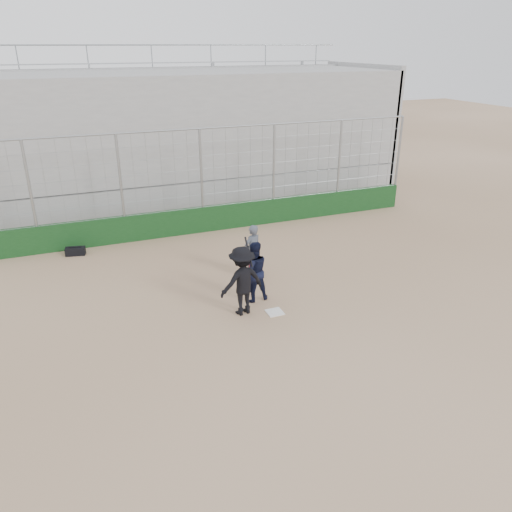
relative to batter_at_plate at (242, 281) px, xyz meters
name	(u,v)px	position (x,y,z in m)	size (l,w,h in m)	color
ground	(275,313)	(0.83, -0.33, -0.98)	(90.00, 90.00, 0.00)	#856448
home_plate	(275,312)	(0.83, -0.33, -0.97)	(0.44, 0.44, 0.02)	white
backstop	(203,208)	(0.83, 6.67, -0.02)	(18.10, 0.25, 4.04)	#113614
bleachers	(171,137)	(0.83, 11.62, 1.95)	(20.25, 6.70, 6.98)	gray
batter_at_plate	(242,281)	(0.00, 0.00, 0.00)	(1.37, 0.95, 2.08)	black
catcher_crouched	(254,282)	(0.55, 0.54, -0.37)	(0.93, 0.75, 1.22)	black
umpire	(253,254)	(1.12, 2.08, -0.20)	(0.63, 0.42, 1.56)	#434955
equipment_bag	(75,251)	(-4.04, 6.01, -0.83)	(0.71, 0.42, 0.32)	black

